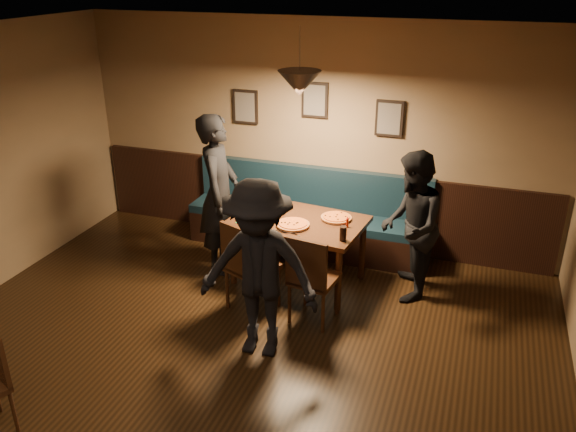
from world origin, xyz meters
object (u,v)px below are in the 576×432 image
Objects in this scene: dining_table at (298,250)px; diner_right at (411,227)px; diner_left at (219,194)px; booth_bench at (307,212)px; diner_front at (259,270)px; tabasco_bottle at (347,222)px; soda_glass at (343,234)px; chair_near_left at (252,265)px; chair_near_right at (314,277)px.

diner_right is (1.20, 0.11, 0.43)m from dining_table.
booth_bench is at bearing -58.26° from diner_left.
tabasco_bottle is at bearing 66.67° from diner_front.
soda_glass is at bearing 59.48° from diner_front.
diner_left is (-0.81, -0.78, 0.43)m from booth_bench.
soda_glass is (-0.62, -0.46, 0.03)m from diner_right.
soda_glass is (0.74, -1.14, 0.34)m from booth_bench.
dining_table is 9.30× the size of soda_glass.
dining_table is 0.75m from chair_near_left.
dining_table is 0.71m from tabasco_bottle.
diner_left is 14.81× the size of tabasco_bottle.
chair_near_left reaches higher than tabasco_bottle.
diner_front reaches higher than soda_glass.
soda_glass is at bearing 68.52° from chair_near_right.
booth_bench is 3.10× the size of chair_near_right.
diner_left is 12.17× the size of soda_glass.
chair_near_right is 6.34× the size of soda_glass.
chair_near_left is at bearing -69.47° from diner_right.
diner_front is 11.15× the size of soda_glass.
booth_bench is at bearing 122.88° from soda_glass.
booth_bench is 2.11× the size of dining_table.
dining_table is 0.83× the size of diner_front.
diner_front is at bearing -155.42° from diner_left.
diner_right reaches higher than dining_table.
diner_front is at bearing -107.42° from chair_near_right.
booth_bench is 1.50m from chair_near_left.
diner_front is (0.22, -2.15, 0.35)m from booth_bench.
diner_left reaches higher than soda_glass.
diner_front is (0.07, -1.35, 0.47)m from dining_table.
diner_right is 0.66m from tabasco_bottle.
booth_bench is at bearing 107.46° from dining_table.
diner_front is (-1.13, -1.46, 0.04)m from diner_right.
diner_left is 1.52m from tabasco_bottle.
booth_bench is 1.20m from diner_left.
dining_table is at bearing 177.75° from tabasco_bottle.
diner_front reaches higher than dining_table.
diner_left is (-1.35, 0.71, 0.45)m from chair_near_right.
diner_left is at bearing -174.55° from dining_table.
chair_near_left is at bearing -170.94° from chair_near_right.
dining_table is (0.15, -0.80, -0.12)m from booth_bench.
diner_front is at bearing -80.33° from dining_table.
chair_near_left is at bearing -140.77° from tabasco_bottle.
diner_right is (0.81, 0.80, 0.33)m from chair_near_right.
soda_glass reaches higher than tabasco_bottle.
chair_near_right is 0.57× the size of diner_front.
tabasco_bottle is at bearing -49.35° from booth_bench.
diner_front is 1.42m from tabasco_bottle.
chair_near_left is 1.11m from tabasco_bottle.
diner_front is (-0.32, -0.67, 0.37)m from chair_near_right.
dining_table is at bearing 128.16° from chair_near_right.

